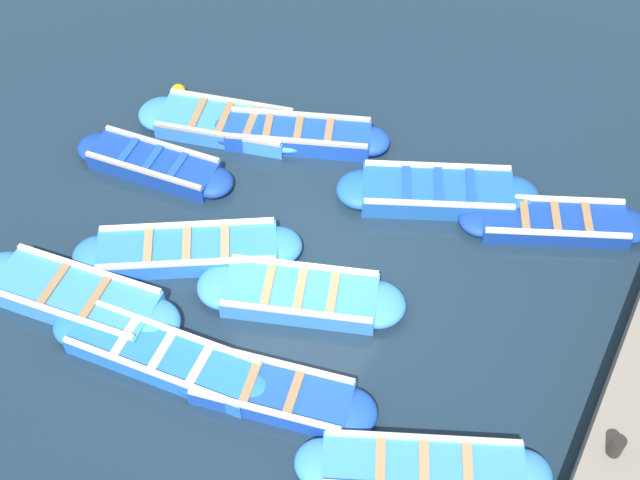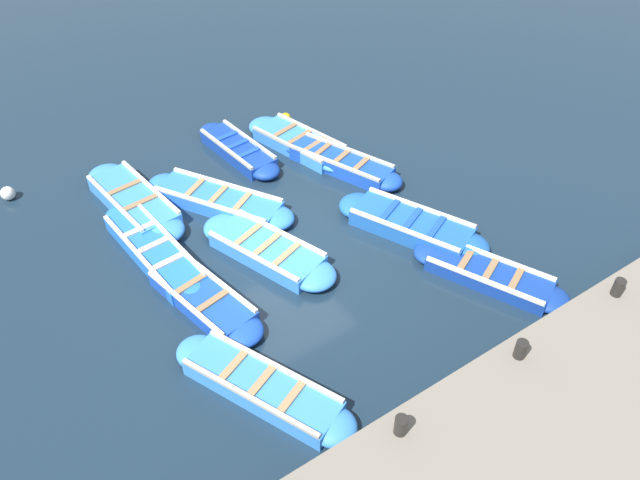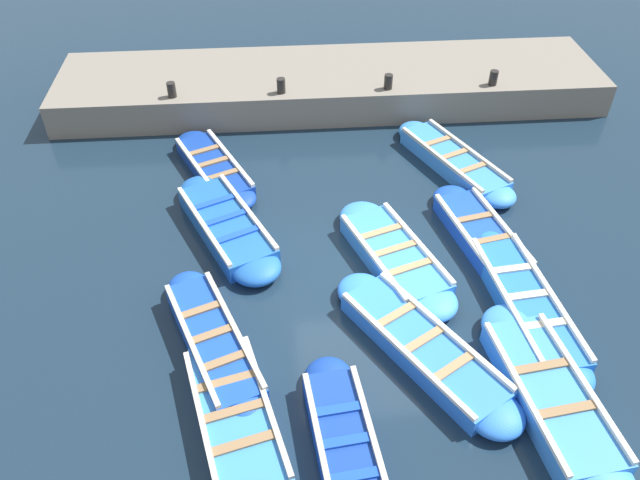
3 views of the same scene
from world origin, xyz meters
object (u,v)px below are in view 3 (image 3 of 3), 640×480
at_px(bollard_south, 493,78).
at_px(boat_outer_right, 453,161).
at_px(boat_inner_gap, 422,347).
at_px(bollard_mid_south, 388,82).
at_px(boat_near_quay, 214,168).
at_px(boat_outer_left, 394,256).
at_px(bollard_north, 172,90).
at_px(bollard_mid_north, 281,86).
at_px(boat_centre, 227,226).
at_px(boat_tucked, 550,396).
at_px(boat_alongside, 214,342).
at_px(boat_bow_out, 525,302).
at_px(boat_broadside, 346,448).
at_px(boat_end_of_row, 481,235).
at_px(boat_drifting, 235,418).

bearing_deg(bollard_south, boat_outer_right, -32.15).
height_order(boat_inner_gap, bollard_mid_south, bollard_mid_south).
xyz_separation_m(boat_near_quay, boat_outer_left, (3.11, 3.39, 0.02)).
bearing_deg(boat_near_quay, bollard_north, -154.34).
height_order(boat_near_quay, bollard_mid_north, bollard_mid_north).
bearing_deg(boat_inner_gap, bollard_south, 156.77).
relative_size(boat_outer_right, boat_centre, 1.00).
xyz_separation_m(boat_tucked, bollard_mid_south, (-8.30, -1.05, 0.80)).
height_order(boat_outer_right, bollard_north, bollard_north).
xyz_separation_m(boat_alongside, bollard_mid_north, (-6.92, 1.31, 0.80)).
xyz_separation_m(boat_bow_out, bollard_south, (-6.46, 1.21, 0.81)).
relative_size(boat_outer_right, boat_alongside, 1.05).
distance_m(boat_centre, boat_broadside, 5.12).
bearing_deg(boat_inner_gap, bollard_mid_north, -165.14).
bearing_deg(bollard_mid_north, boat_end_of_row, 37.35).
height_order(boat_outer_right, boat_outer_left, boat_outer_right).
distance_m(boat_inner_gap, boat_outer_left, 2.11).
xyz_separation_m(boat_broadside, bollard_north, (-8.89, -3.07, 0.82)).
bearing_deg(boat_centre, bollard_mid_north, 163.58).
bearing_deg(boat_broadside, boat_outer_left, 160.88).
bearing_deg(bollard_mid_south, boat_alongside, -28.97).
bearing_deg(boat_bow_out, boat_end_of_row, -171.77).
distance_m(boat_outer_right, boat_centre, 5.19).
bearing_deg(boat_drifting, boat_end_of_row, 128.62).
relative_size(boat_inner_gap, boat_drifting, 1.05).
bearing_deg(boat_bow_out, bollard_mid_north, -149.32).
height_order(boat_alongside, boat_drifting, boat_alongside).
bearing_deg(boat_tucked, boat_inner_gap, -122.23).
xyz_separation_m(boat_broadside, boat_bow_out, (-2.42, 3.28, 0.00)).
relative_size(boat_alongside, boat_inner_gap, 0.93).
height_order(boat_alongside, boat_near_quay, boat_alongside).
relative_size(boat_near_quay, boat_bow_out, 0.85).
bearing_deg(bollard_north, boat_broadside, 19.09).
relative_size(boat_alongside, boat_bow_out, 0.89).
relative_size(boat_outer_right, bollard_north, 10.32).
bearing_deg(boat_alongside, bollard_north, -170.03).
relative_size(boat_outer_right, boat_near_quay, 1.09).
bearing_deg(bollard_north, boat_outer_right, 70.17).
height_order(boat_outer_right, boat_inner_gap, boat_outer_right).
xyz_separation_m(boat_inner_gap, boat_broadside, (1.62, -1.38, -0.00)).
bearing_deg(bollard_mid_north, boat_tucked, 23.31).
xyz_separation_m(boat_broadside, boat_outer_left, (-3.73, 1.29, 0.00)).
bearing_deg(boat_inner_gap, bollard_north, -148.50).
xyz_separation_m(boat_end_of_row, boat_drifting, (3.61, -4.52, 0.00)).
bearing_deg(boat_outer_right, boat_bow_out, 2.54).
distance_m(boat_drifting, bollard_north, 8.49).
relative_size(boat_inner_gap, boat_bow_out, 0.96).
height_order(boat_tucked, boat_near_quay, boat_tucked).
bearing_deg(boat_inner_gap, boat_broadside, -40.25).
bearing_deg(boat_alongside, boat_tucked, 74.16).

